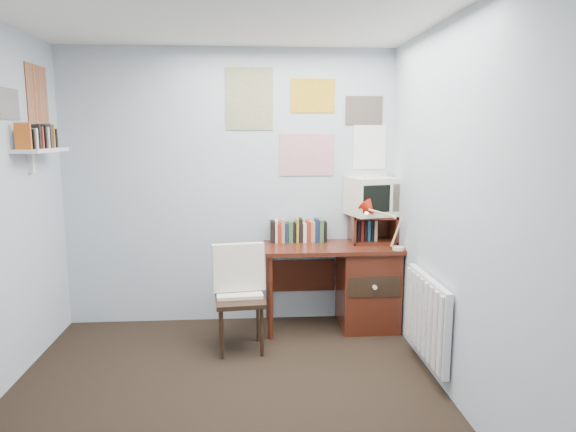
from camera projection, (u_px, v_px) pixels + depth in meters
The scene contains 13 objects.
ground at pixel (223, 420), 3.17m from camera, with size 3.50×3.50×0.00m, color black.
back_wall at pixel (231, 188), 4.69m from camera, with size 3.00×0.02×2.50m, color silver.
right_wall at pixel (471, 217), 3.07m from camera, with size 0.02×3.50×2.50m, color silver.
desk at pixel (361, 283), 4.64m from camera, with size 1.20×0.55×0.76m.
desk_chair at pixel (240, 301), 4.12m from camera, with size 0.42×0.41×0.83m, color black.
desk_lamp at pixel (399, 229), 4.36m from camera, with size 0.26×0.22×0.37m, color red.
tv_riser at pixel (372, 229), 4.68m from camera, with size 0.40×0.30×0.25m, color #4F1E12.
crt_tv at pixel (372, 195), 4.65m from camera, with size 0.40×0.36×0.37m, color beige.
book_row at pixel (303, 230), 4.71m from camera, with size 0.60×0.14×0.22m, color #4F1E12.
radiator at pixel (427, 317), 3.74m from camera, with size 0.09×0.80×0.60m, color white.
wall_shelf at pixel (41, 150), 3.89m from camera, with size 0.20×0.62×0.24m, color white.
posters_back at pixel (307, 122), 4.64m from camera, with size 1.20×0.01×0.90m, color white.
posters_left at pixel (24, 99), 3.82m from camera, with size 0.01×0.70×0.60m, color white.
Camera 1 is at (0.19, -2.94, 1.75)m, focal length 32.00 mm.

